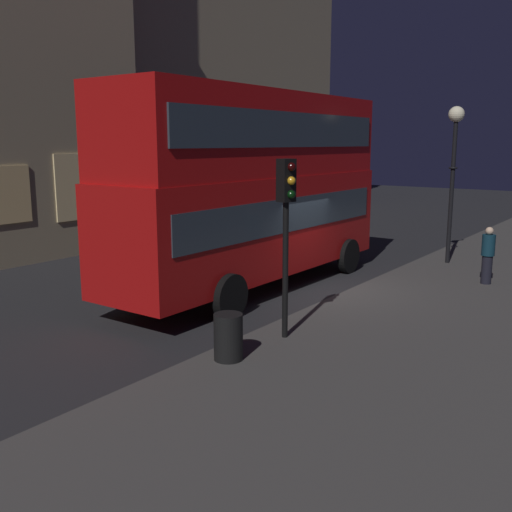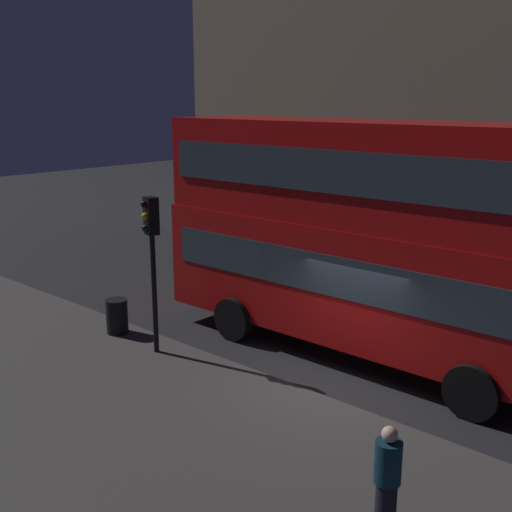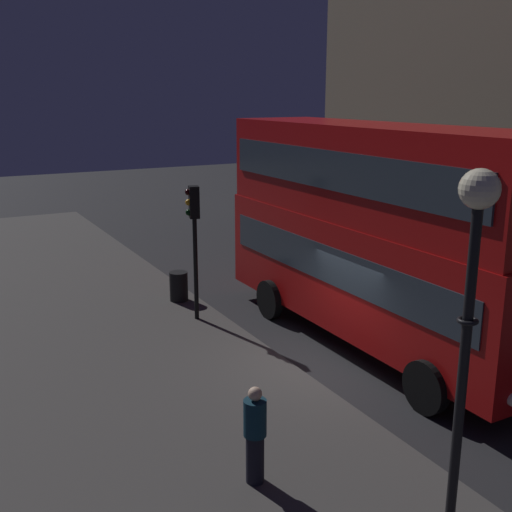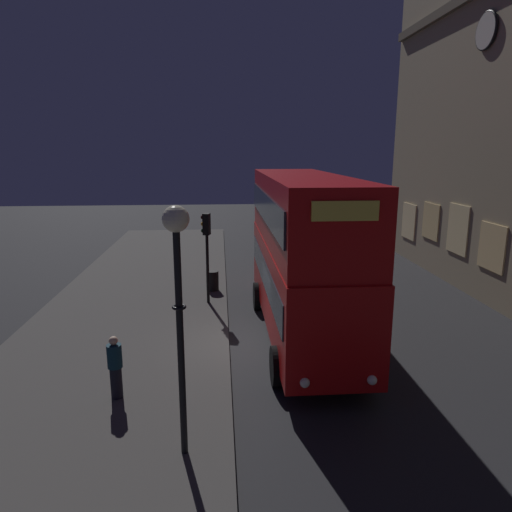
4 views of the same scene
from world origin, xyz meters
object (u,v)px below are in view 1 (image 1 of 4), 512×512
double_decker_bus (254,181)px  street_lamp (454,147)px  pedestrian (488,255)px  litter_bin (228,337)px  traffic_light_near_kerb (286,210)px

double_decker_bus → street_lamp: 7.27m
pedestrian → litter_bin: (-9.03, 2.28, -0.40)m
traffic_light_near_kerb → litter_bin: (-1.70, 0.17, -2.21)m
pedestrian → street_lamp: bearing=-147.9°
street_lamp → double_decker_bus: bearing=150.8°
street_lamp → pedestrian: size_ratio=3.13×
traffic_light_near_kerb → litter_bin: size_ratio=4.18×
double_decker_bus → pedestrian: bearing=-54.0°
traffic_light_near_kerb → pedestrian: (7.34, -2.12, -1.81)m
traffic_light_near_kerb → pedestrian: traffic_light_near_kerb is taller
street_lamp → litter_bin: 11.88m
pedestrian → litter_bin: size_ratio=1.87×
traffic_light_near_kerb → litter_bin: bearing=-171.2°
traffic_light_near_kerb → pedestrian: size_ratio=2.24×
traffic_light_near_kerb → litter_bin: 2.79m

